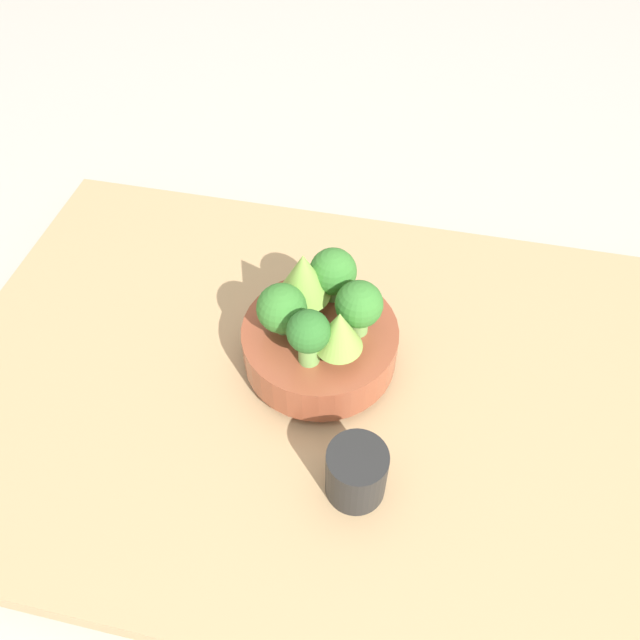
{
  "coord_description": "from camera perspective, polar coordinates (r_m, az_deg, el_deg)",
  "views": [
    {
      "loc": [
        -0.08,
        0.47,
        0.74
      ],
      "look_at": [
        0.03,
        -0.03,
        0.13
      ],
      "focal_mm": 35.0,
      "sensor_mm": 36.0,
      "label": 1
    }
  ],
  "objects": [
    {
      "name": "cup",
      "position": [
        0.75,
        3.34,
        -13.76
      ],
      "size": [
        0.07,
        0.07,
        0.08
      ],
      "color": "black",
      "rests_on": "table"
    },
    {
      "name": "broccoli_floret_front",
      "position": [
        0.82,
        1.2,
        4.37
      ],
      "size": [
        0.06,
        0.06,
        0.08
      ],
      "color": "#609347",
      "rests_on": "bowl"
    },
    {
      "name": "broccoli_floret_left",
      "position": [
        0.78,
        3.58,
        1.29
      ],
      "size": [
        0.06,
        0.06,
        0.08
      ],
      "color": "#7AB256",
      "rests_on": "bowl"
    },
    {
      "name": "broccoli_floret_back",
      "position": [
        0.75,
        -1.05,
        -1.32
      ],
      "size": [
        0.05,
        0.05,
        0.08
      ],
      "color": "#7AB256",
      "rests_on": "bowl"
    },
    {
      "name": "bowl",
      "position": [
        0.84,
        -0.0,
        -2.25
      ],
      "size": [
        0.21,
        0.21,
        0.07
      ],
      "color": "brown",
      "rests_on": "table"
    },
    {
      "name": "table",
      "position": [
        0.87,
        1.62,
        -6.68
      ],
      "size": [
        1.09,
        0.7,
        0.04
      ],
      "color": "tan",
      "rests_on": "ground_plane"
    },
    {
      "name": "romanesco_piece_far",
      "position": [
        0.75,
        1.54,
        -0.96
      ],
      "size": [
        0.06,
        0.06,
        0.08
      ],
      "color": "#7AB256",
      "rests_on": "bowl"
    },
    {
      "name": "romanesco_piece_near",
      "position": [
        0.8,
        -1.52,
        3.99
      ],
      "size": [
        0.07,
        0.07,
        0.1
      ],
      "color": "#7AB256",
      "rests_on": "bowl"
    },
    {
      "name": "broccoli_floret_right",
      "position": [
        0.79,
        -3.51,
        1.03
      ],
      "size": [
        0.06,
        0.06,
        0.08
      ],
      "color": "#7AB256",
      "rests_on": "bowl"
    },
    {
      "name": "ground_plane",
      "position": [
        0.89,
        1.59,
        -7.36
      ],
      "size": [
        6.0,
        6.0,
        0.0
      ],
      "primitive_type": "plane",
      "color": "#ADA89E"
    }
  ]
}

